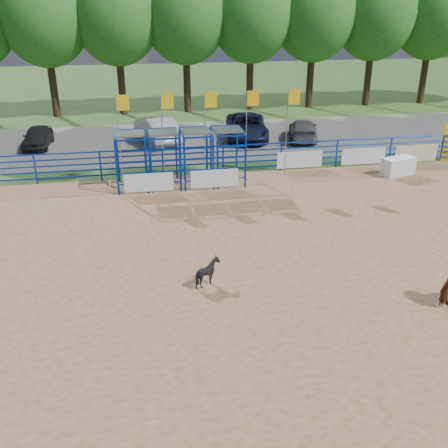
{
  "coord_description": "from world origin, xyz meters",
  "views": [
    {
      "loc": [
        -4.23,
        -13.72,
        7.98
      ],
      "look_at": [
        -1.58,
        1.0,
        1.3
      ],
      "focal_mm": 40.0,
      "sensor_mm": 36.0,
      "label": 1
    }
  ],
  "objects": [
    {
      "name": "ground",
      "position": [
        0.0,
        0.0,
        0.0
      ],
      "size": [
        120.0,
        120.0,
        0.0
      ],
      "primitive_type": "plane",
      "color": "#375723",
      "rests_on": "ground"
    },
    {
      "name": "announcer_table",
      "position": [
        8.57,
        8.25,
        0.46
      ],
      "size": [
        1.8,
        1.19,
        0.88
      ],
      "primitive_type": "cube",
      "rotation": [
        0.0,
        0.0,
        0.28
      ],
      "color": "white",
      "rests_on": "arena_dirt"
    },
    {
      "name": "arena_dirt",
      "position": [
        0.0,
        0.0,
        0.01
      ],
      "size": [
        30.0,
        20.0,
        0.02
      ],
      "primitive_type": "cube",
      "color": "#99754C",
      "rests_on": "ground"
    },
    {
      "name": "calf",
      "position": [
        -2.36,
        -0.56,
        0.45
      ],
      "size": [
        0.86,
        0.78,
        0.85
      ],
      "primitive_type": "imported",
      "rotation": [
        0.0,
        0.0,
        1.44
      ],
      "color": "black",
      "rests_on": "arena_dirt"
    },
    {
      "name": "treeline",
      "position": [
        0.0,
        26.0,
        7.53
      ],
      "size": [
        56.4,
        6.4,
        11.24
      ],
      "color": "#3F2B19",
      "rests_on": "ground"
    },
    {
      "name": "car_d",
      "position": [
        6.14,
        15.88,
        0.62
      ],
      "size": [
        2.82,
        4.54,
        1.23
      ],
      "primitive_type": "imported",
      "rotation": [
        0.0,
        0.0,
        2.86
      ],
      "color": "#5F5F62",
      "rests_on": "gravel_strip"
    },
    {
      "name": "car_b",
      "position": [
        -2.94,
        16.92,
        0.81
      ],
      "size": [
        2.86,
        5.14,
        1.61
      ],
      "primitive_type": "imported",
      "rotation": [
        0.0,
        0.0,
        3.39
      ],
      "color": "#95989D",
      "rests_on": "gravel_strip"
    },
    {
      "name": "car_a",
      "position": [
        -9.99,
        17.0,
        0.63
      ],
      "size": [
        1.57,
        3.66,
        1.23
      ],
      "primitive_type": "imported",
      "rotation": [
        0.0,
        0.0,
        -0.03
      ],
      "color": "black",
      "rests_on": "gravel_strip"
    },
    {
      "name": "car_c",
      "position": [
        2.72,
        16.81,
        0.76
      ],
      "size": [
        3.3,
        5.71,
        1.5
      ],
      "primitive_type": "imported",
      "rotation": [
        0.0,
        0.0,
        -0.16
      ],
      "color": "#151A35",
      "rests_on": "gravel_strip"
    },
    {
      "name": "perimeter_fence",
      "position": [
        0.0,
        0.0,
        0.75
      ],
      "size": [
        30.1,
        20.1,
        1.5
      ],
      "color": "#072C9A",
      "rests_on": "ground"
    },
    {
      "name": "chute_assembly",
      "position": [
        -1.9,
        8.84,
        1.26
      ],
      "size": [
        19.32,
        2.41,
        4.2
      ],
      "color": "#072C9A",
      "rests_on": "ground"
    },
    {
      "name": "gravel_strip",
      "position": [
        0.0,
        17.0,
        0.01
      ],
      "size": [
        40.0,
        10.0,
        0.01
      ],
      "primitive_type": "cube",
      "color": "slate",
      "rests_on": "ground"
    }
  ]
}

